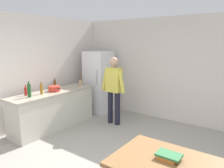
{
  "coord_description": "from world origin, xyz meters",
  "views": [
    {
      "loc": [
        2.08,
        -2.43,
        2.06
      ],
      "look_at": [
        -0.72,
        1.44,
        1.13
      ],
      "focal_mm": 34.49,
      "sensor_mm": 36.0,
      "label": 1
    }
  ],
  "objects_px": {
    "cooking_pot": "(54,89)",
    "utensil_jar": "(81,82)",
    "bottle_oil_amber": "(41,89)",
    "bottle_wine_green": "(29,90)",
    "bottle_beer_brown": "(55,84)",
    "refrigerator": "(98,82)",
    "book_stack": "(168,156)",
    "person": "(114,86)",
    "bottle_sauce_red": "(26,91)"
  },
  "relations": [
    {
      "from": "bottle_oil_amber",
      "to": "bottle_wine_green",
      "type": "distance_m",
      "value": 0.32
    },
    {
      "from": "refrigerator",
      "to": "person",
      "type": "bearing_deg",
      "value": -30.23
    },
    {
      "from": "refrigerator",
      "to": "bottle_sauce_red",
      "type": "height_order",
      "value": "refrigerator"
    },
    {
      "from": "bottle_oil_amber",
      "to": "person",
      "type": "bearing_deg",
      "value": 52.63
    },
    {
      "from": "utensil_jar",
      "to": "bottle_wine_green",
      "type": "bearing_deg",
      "value": -89.82
    },
    {
      "from": "cooking_pot",
      "to": "bottle_oil_amber",
      "type": "distance_m",
      "value": 0.37
    },
    {
      "from": "refrigerator",
      "to": "person",
      "type": "relative_size",
      "value": 1.06
    },
    {
      "from": "bottle_oil_amber",
      "to": "cooking_pot",
      "type": "bearing_deg",
      "value": 91.61
    },
    {
      "from": "bottle_sauce_red",
      "to": "bottle_beer_brown",
      "type": "xyz_separation_m",
      "value": [
        -0.08,
        0.87,
        0.01
      ]
    },
    {
      "from": "person",
      "to": "bottle_sauce_red",
      "type": "distance_m",
      "value": 2.05
    },
    {
      "from": "book_stack",
      "to": "utensil_jar",
      "type": "bearing_deg",
      "value": 148.95
    },
    {
      "from": "refrigerator",
      "to": "bottle_beer_brown",
      "type": "height_order",
      "value": "refrigerator"
    },
    {
      "from": "refrigerator",
      "to": "bottle_sauce_red",
      "type": "distance_m",
      "value": 2.22
    },
    {
      "from": "refrigerator",
      "to": "cooking_pot",
      "type": "relative_size",
      "value": 4.5
    },
    {
      "from": "utensil_jar",
      "to": "refrigerator",
      "type": "bearing_deg",
      "value": 83.19
    },
    {
      "from": "person",
      "to": "bottle_sauce_red",
      "type": "height_order",
      "value": "person"
    },
    {
      "from": "refrigerator",
      "to": "book_stack",
      "type": "distance_m",
      "value": 4.14
    },
    {
      "from": "bottle_beer_brown",
      "to": "bottle_oil_amber",
      "type": "distance_m",
      "value": 0.64
    },
    {
      "from": "cooking_pot",
      "to": "bottle_oil_amber",
      "type": "bearing_deg",
      "value": -88.39
    },
    {
      "from": "refrigerator",
      "to": "bottle_oil_amber",
      "type": "bearing_deg",
      "value": -92.73
    },
    {
      "from": "book_stack",
      "to": "person",
      "type": "bearing_deg",
      "value": 137.05
    },
    {
      "from": "cooking_pot",
      "to": "bottle_beer_brown",
      "type": "height_order",
      "value": "bottle_beer_brown"
    },
    {
      "from": "person",
      "to": "bottle_oil_amber",
      "type": "distance_m",
      "value": 1.72
    },
    {
      "from": "bottle_beer_brown",
      "to": "bottle_oil_amber",
      "type": "xyz_separation_m",
      "value": [
        0.25,
        -0.59,
        0.01
      ]
    },
    {
      "from": "utensil_jar",
      "to": "bottle_oil_amber",
      "type": "relative_size",
      "value": 1.14
    },
    {
      "from": "refrigerator",
      "to": "bottle_wine_green",
      "type": "relative_size",
      "value": 5.29
    },
    {
      "from": "person",
      "to": "utensil_jar",
      "type": "relative_size",
      "value": 5.31
    },
    {
      "from": "bottle_sauce_red",
      "to": "bottle_wine_green",
      "type": "bearing_deg",
      "value": -10.7
    },
    {
      "from": "refrigerator",
      "to": "cooking_pot",
      "type": "bearing_deg",
      "value": -93.77
    },
    {
      "from": "bottle_oil_amber",
      "to": "utensil_jar",
      "type": "bearing_deg",
      "value": 89.46
    },
    {
      "from": "person",
      "to": "cooking_pot",
      "type": "distance_m",
      "value": 1.45
    },
    {
      "from": "bottle_beer_brown",
      "to": "bottle_oil_amber",
      "type": "height_order",
      "value": "bottle_oil_amber"
    },
    {
      "from": "person",
      "to": "utensil_jar",
      "type": "xyz_separation_m",
      "value": [
        -1.03,
        -0.12,
        0.0
      ]
    },
    {
      "from": "utensil_jar",
      "to": "bottle_beer_brown",
      "type": "xyz_separation_m",
      "value": [
        -0.27,
        -0.66,
        0.03
      ]
    },
    {
      "from": "cooking_pot",
      "to": "book_stack",
      "type": "bearing_deg",
      "value": -18.3
    },
    {
      "from": "bottle_beer_brown",
      "to": "bottle_wine_green",
      "type": "distance_m",
      "value": 0.95
    },
    {
      "from": "utensil_jar",
      "to": "bottle_beer_brown",
      "type": "height_order",
      "value": "utensil_jar"
    },
    {
      "from": "person",
      "to": "bottle_wine_green",
      "type": "distance_m",
      "value": 1.97
    },
    {
      "from": "refrigerator",
      "to": "book_stack",
      "type": "height_order",
      "value": "refrigerator"
    },
    {
      "from": "book_stack",
      "to": "bottle_wine_green",
      "type": "bearing_deg",
      "value": 173.05
    },
    {
      "from": "person",
      "to": "bottle_beer_brown",
      "type": "height_order",
      "value": "person"
    },
    {
      "from": "bottle_beer_brown",
      "to": "book_stack",
      "type": "xyz_separation_m",
      "value": [
        3.53,
        -1.31,
        -0.22
      ]
    },
    {
      "from": "refrigerator",
      "to": "utensil_jar",
      "type": "height_order",
      "value": "refrigerator"
    },
    {
      "from": "person",
      "to": "book_stack",
      "type": "distance_m",
      "value": 3.06
    },
    {
      "from": "utensil_jar",
      "to": "bottle_wine_green",
      "type": "distance_m",
      "value": 1.57
    },
    {
      "from": "person",
      "to": "bottle_wine_green",
      "type": "xyz_separation_m",
      "value": [
        -1.02,
        -1.68,
        0.07
      ]
    },
    {
      "from": "cooking_pot",
      "to": "utensil_jar",
      "type": "xyz_separation_m",
      "value": [
        0.02,
        0.88,
        0.02
      ]
    },
    {
      "from": "bottle_oil_amber",
      "to": "bottle_wine_green",
      "type": "bearing_deg",
      "value": -87.0
    },
    {
      "from": "bottle_wine_green",
      "to": "book_stack",
      "type": "xyz_separation_m",
      "value": [
        3.26,
        -0.4,
        -0.26
      ]
    },
    {
      "from": "bottle_oil_amber",
      "to": "book_stack",
      "type": "height_order",
      "value": "bottle_oil_amber"
    }
  ]
}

